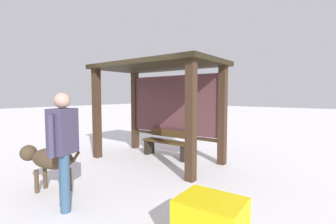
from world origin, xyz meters
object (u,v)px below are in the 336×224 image
Objects in this scene: bench_left_inside at (167,144)px; grit_bin at (211,224)px; person_walking at (63,142)px; bus_shelter at (161,88)px; dog at (48,159)px.

bench_left_inside reaches higher than grit_bin.
grit_bin is (2.14, 0.47, -0.72)m from person_walking.
person_walking is at bearing -78.54° from bus_shelter.
bus_shelter is 4.76× the size of grit_bin.
grit_bin is at bearing 5.68° from dog.
dog reaches higher than bench_left_inside.
bus_shelter is at bearing 85.60° from dog.
bus_shelter is 4.08m from grit_bin.
person_walking is (0.61, -3.27, 0.64)m from bench_left_inside.
dog is (-0.22, -3.09, 0.22)m from bench_left_inside.
bench_left_inside is at bearing 90.00° from bus_shelter.
bench_left_inside is at bearing 100.62° from person_walking.
bus_shelter reaches higher than person_walking.
bus_shelter is at bearing 137.26° from grit_bin.
bus_shelter is 2.33× the size of bench_left_inside.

